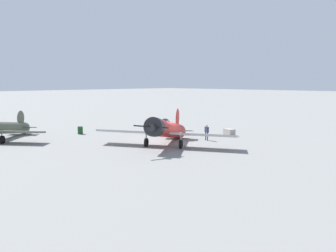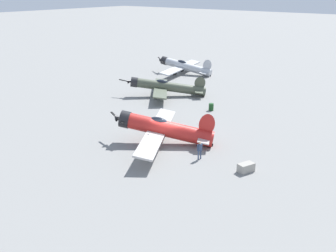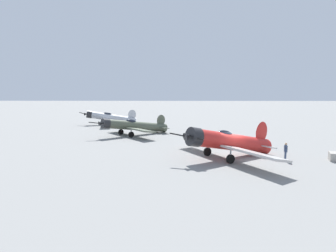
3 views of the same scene
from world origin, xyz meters
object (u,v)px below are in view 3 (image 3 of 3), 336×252
at_px(airplane_far_line, 110,118).
at_px(equipment_crate, 334,157).
at_px(airplane_mid_apron, 134,126).
at_px(ground_crew_mechanic, 286,150).
at_px(fuel_drum, 195,134).
at_px(airplane_foreground, 228,142).

bearing_deg(airplane_far_line, equipment_crate, 121.65).
bearing_deg(airplane_mid_apron, ground_crew_mechanic, 98.56).
height_order(airplane_mid_apron, airplane_far_line, airplane_far_line).
height_order(airplane_far_line, ground_crew_mechanic, airplane_far_line).
bearing_deg(airplane_mid_apron, fuel_drum, 130.06).
relative_size(airplane_foreground, airplane_far_line, 0.94).
relative_size(airplane_foreground, fuel_drum, 14.33).
xyz_separation_m(airplane_mid_apron, airplane_far_line, (-13.42, -6.63, -0.00)).
bearing_deg(fuel_drum, airplane_foreground, 10.14).
bearing_deg(airplane_mid_apron, airplane_foreground, 89.77).
height_order(ground_crew_mechanic, equipment_crate, ground_crew_mechanic).
bearing_deg(airplane_far_line, airplane_foreground, 110.48).
distance_m(airplane_foreground, airplane_far_line, 32.35).
xyz_separation_m(airplane_mid_apron, ground_crew_mechanic, (14.81, 15.62, -0.36)).
bearing_deg(airplane_foreground, ground_crew_mechanic, 139.81).
bearing_deg(ground_crew_mechanic, airplane_foreground, 1.03).
height_order(equipment_crate, fuel_drum, fuel_drum).
xyz_separation_m(equipment_crate, fuel_drum, (-12.72, -11.44, 0.07)).
distance_m(airplane_mid_apron, fuel_drum, 8.82).
bearing_deg(airplane_foreground, airplane_far_line, -86.85).
bearing_deg(airplane_mid_apron, equipment_crate, 106.06).
relative_size(equipment_crate, fuel_drum, 1.76).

